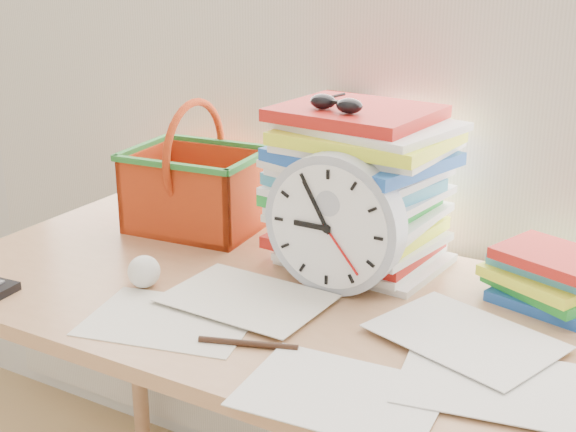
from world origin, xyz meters
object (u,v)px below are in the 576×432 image
Objects in this scene: basket at (196,167)px; paper_stack at (359,188)px; book_stack at (551,277)px; clock at (335,223)px; desk at (286,331)px.

paper_stack is at bearing -5.96° from basket.
book_stack is at bearing -5.27° from basket.
basket reaches higher than book_stack.
book_stack is 0.83× the size of basket.
clock is at bearing -157.52° from book_stack.
basket reaches higher than clock.
desk is at bearing -102.30° from paper_stack.
book_stack is at bearing 22.48° from clock.
basket is at bearing 179.54° from paper_stack.
desk is 0.32m from paper_stack.
clock is 0.45m from basket.
clock is 0.41m from book_stack.
clock is (0.02, -0.15, -0.03)m from paper_stack.
clock is (0.07, 0.07, 0.21)m from desk.
desk is 0.47m from basket.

